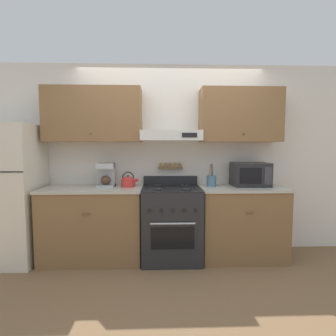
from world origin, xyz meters
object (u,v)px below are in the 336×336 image
stove_range (171,223)px  refrigerator (7,194)px  tea_kettle (128,181)px  microwave (250,174)px  utensil_crock (211,181)px  coffee_maker (106,175)px

stove_range → refrigerator: refrigerator is taller
tea_kettle → stove_range: bearing=-7.8°
microwave → refrigerator: bearing=-178.1°
refrigerator → microwave: refrigerator is taller
stove_range → refrigerator: 2.09m
stove_range → microwave: (1.04, 0.09, 0.62)m
tea_kettle → microwave: (1.59, 0.02, 0.08)m
stove_range → utensil_crock: utensil_crock is taller
microwave → utensil_crock: size_ratio=1.56×
refrigerator → microwave: 3.10m
utensil_crock → stove_range: bearing=-171.8°
refrigerator → microwave: size_ratio=3.75×
refrigerator → utensil_crock: refrigerator is taller
tea_kettle → microwave: bearing=0.6°
stove_range → coffee_maker: coffee_maker is taller
stove_range → microwave: bearing=5.2°
microwave → utensil_crock: 0.52m
tea_kettle → utensil_crock: bearing=0.0°
tea_kettle → coffee_maker: coffee_maker is taller
coffee_maker → utensil_crock: 1.36m
stove_range → utensil_crock: size_ratio=3.54×
refrigerator → tea_kettle: refrigerator is taller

